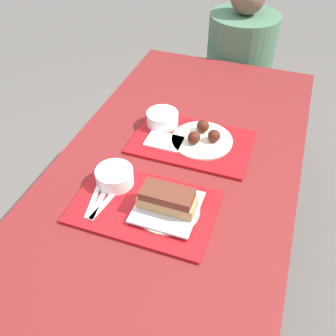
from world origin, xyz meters
name	(u,v)px	position (x,y,z in m)	size (l,w,h in m)	color
ground_plane	(172,283)	(0.00, 0.00, 0.00)	(12.00, 12.00, 0.00)	#605B56
picnic_table	(173,188)	(0.00, 0.00, 0.68)	(0.87, 1.77, 0.77)	maroon
picnic_bench_far	(229,105)	(0.00, 1.10, 0.37)	(0.82, 0.28, 0.44)	maroon
tray_near	(144,207)	(-0.03, -0.20, 0.78)	(0.45, 0.29, 0.01)	#B21419
tray_far	(191,142)	(0.02, 0.17, 0.78)	(0.45, 0.29, 0.01)	#B21419
bowl_coleslaw_near	(115,176)	(-0.16, -0.14, 0.81)	(0.13, 0.13, 0.05)	white
brisket_sandwich_plate	(167,203)	(0.04, -0.19, 0.81)	(0.21, 0.21, 0.08)	beige
plastic_fork_near	(100,200)	(-0.17, -0.23, 0.78)	(0.04, 0.17, 0.00)	white
plastic_knife_near	(106,202)	(-0.15, -0.23, 0.78)	(0.04, 0.17, 0.00)	white
plastic_spoon_near	(94,198)	(-0.20, -0.23, 0.78)	(0.05, 0.17, 0.00)	white
condiment_packet	(150,191)	(-0.04, -0.14, 0.79)	(0.04, 0.03, 0.01)	#3F3F47
bowl_coleslaw_far	(162,118)	(-0.13, 0.23, 0.81)	(0.13, 0.13, 0.05)	white
wings_plate_far	(203,137)	(0.05, 0.18, 0.80)	(0.24, 0.24, 0.06)	beige
napkin_far	(164,141)	(-0.08, 0.13, 0.79)	(0.14, 0.10, 0.01)	white
person_seated_across	(240,54)	(0.03, 1.10, 0.72)	(0.38, 0.38, 0.69)	#477051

